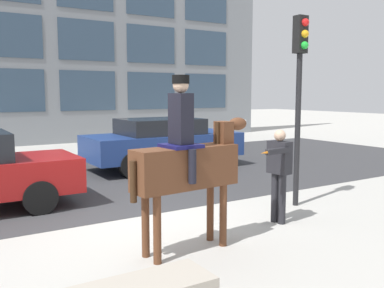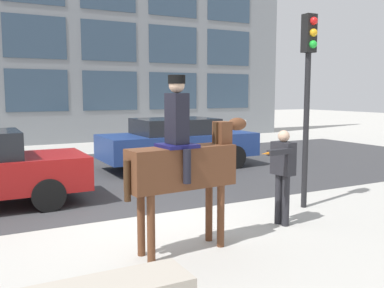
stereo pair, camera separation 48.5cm
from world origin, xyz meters
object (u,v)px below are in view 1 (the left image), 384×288
mounted_horse_lead (188,162)px  traffic_light (300,79)px  pedestrian_bystander (279,168)px  street_car_far_lane (163,142)px

mounted_horse_lead → traffic_light: traffic_light is taller
mounted_horse_lead → pedestrian_bystander: bearing=3.8°
pedestrian_bystander → street_car_far_lane: size_ratio=0.35×
pedestrian_bystander → street_car_far_lane: bearing=-106.8°
mounted_horse_lead → traffic_light: 3.55m
mounted_horse_lead → pedestrian_bystander: 2.08m
pedestrian_bystander → street_car_far_lane: (0.88, 5.94, -0.16)m
pedestrian_bystander → street_car_far_lane: pedestrian_bystander is taller
traffic_light → pedestrian_bystander: bearing=-149.0°
street_car_far_lane → traffic_light: 5.54m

